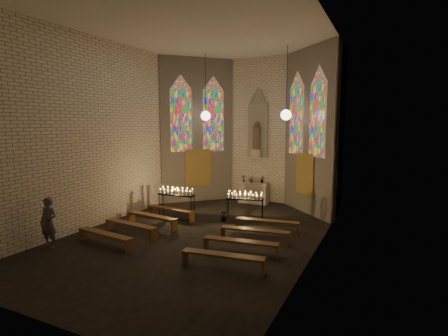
{
  "coord_description": "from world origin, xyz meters",
  "views": [
    {
      "loc": [
        5.9,
        -10.22,
        3.84
      ],
      "look_at": [
        0.2,
        1.68,
        2.16
      ],
      "focal_mm": 28.0,
      "sensor_mm": 36.0,
      "label": 1
    }
  ],
  "objects_px": {
    "altar": "(254,193)",
    "visitor": "(49,223)",
    "votive_stand_left": "(176,193)",
    "votive_stand_right": "(245,197)",
    "aisle_flower_pot": "(223,216)"
  },
  "relations": [
    {
      "from": "altar",
      "to": "visitor",
      "type": "bearing_deg",
      "value": -112.19
    },
    {
      "from": "votive_stand_left",
      "to": "altar",
      "type": "bearing_deg",
      "value": 57.48
    },
    {
      "from": "votive_stand_left",
      "to": "votive_stand_right",
      "type": "distance_m",
      "value": 2.87
    },
    {
      "from": "votive_stand_left",
      "to": "visitor",
      "type": "height_order",
      "value": "visitor"
    },
    {
      "from": "altar",
      "to": "votive_stand_right",
      "type": "height_order",
      "value": "votive_stand_right"
    },
    {
      "from": "votive_stand_left",
      "to": "votive_stand_right",
      "type": "relative_size",
      "value": 1.04
    },
    {
      "from": "altar",
      "to": "votive_stand_left",
      "type": "height_order",
      "value": "votive_stand_left"
    },
    {
      "from": "aisle_flower_pot",
      "to": "votive_stand_right",
      "type": "xyz_separation_m",
      "value": [
        0.7,
        0.53,
        0.74
      ]
    },
    {
      "from": "votive_stand_right",
      "to": "altar",
      "type": "bearing_deg",
      "value": 90.63
    },
    {
      "from": "altar",
      "to": "votive_stand_right",
      "type": "xyz_separation_m",
      "value": [
        0.76,
        -3.0,
        0.44
      ]
    },
    {
      "from": "votive_stand_left",
      "to": "visitor",
      "type": "distance_m",
      "value": 5.1
    },
    {
      "from": "votive_stand_left",
      "to": "votive_stand_right",
      "type": "height_order",
      "value": "votive_stand_left"
    },
    {
      "from": "altar",
      "to": "votive_stand_left",
      "type": "relative_size",
      "value": 0.87
    },
    {
      "from": "votive_stand_right",
      "to": "visitor",
      "type": "bearing_deg",
      "value": -140.93
    },
    {
      "from": "visitor",
      "to": "votive_stand_left",
      "type": "bearing_deg",
      "value": 65.95
    }
  ]
}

